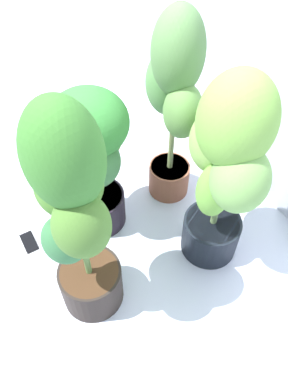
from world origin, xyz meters
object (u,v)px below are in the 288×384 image
Objects in this scene: potted_plant_back_right at (226,166)px; potted_plant_back_center at (174,95)px; potted_plant_center at (92,150)px; potted_plant_front_right at (76,216)px; cell_phone at (29,242)px.

potted_plant_back_center reaches higher than potted_plant_back_right.
potted_plant_center is 0.73× the size of potted_plant_front_right.
potted_plant_front_right is at bearing -99.13° from potted_plant_back_right.
potted_plant_back_right is 6.05× the size of cell_phone.
potted_plant_back_center is (-0.39, 0.07, 0.05)m from potted_plant_back_right.
cell_phone is (-0.39, -0.12, -0.54)m from potted_plant_front_right.
potted_plant_center is 0.56m from cell_phone.
potted_plant_center is 0.77× the size of potted_plant_back_center.
potted_plant_back_right reaches higher than cell_phone.
cell_phone is (-0.09, -0.73, -0.56)m from potted_plant_back_center.
potted_plant_center is at bearing -142.56° from potted_plant_back_right.
potted_plant_back_right is at bearing 80.87° from potted_plant_front_right.
potted_plant_center is 0.40m from potted_plant_back_center.
potted_plant_center is at bearing -93.88° from potted_plant_back_center.
potted_plant_front_right is at bearing -34.81° from potted_plant_center.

